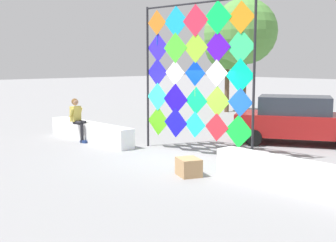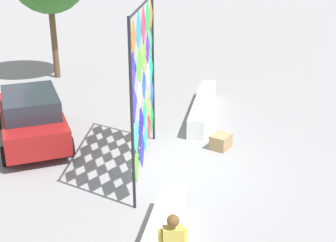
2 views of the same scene
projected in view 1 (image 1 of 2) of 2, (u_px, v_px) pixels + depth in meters
ground at (177, 159)px, 12.52m from camera, size 120.00×120.00×0.00m
plaza_ledge_left at (90, 132)px, 15.30m from camera, size 4.34×0.54×0.65m
plaza_ledge_right at (303, 177)px, 9.30m from camera, size 4.34×0.54×0.65m
kite_display_rack at (196, 70)px, 12.83m from camera, size 3.98×0.44×4.46m
seated_vendor at (78, 116)px, 15.12m from camera, size 0.70×0.55×1.50m
parked_car at (298, 120)px, 14.81m from camera, size 4.46×3.64×1.60m
cardboard_box_large at (189, 167)px, 10.64m from camera, size 0.74×0.68×0.43m
tree_broadleaf at (226, 46)px, 24.02m from camera, size 2.69×2.48×4.82m
tree_far_right at (240, 33)px, 20.20m from camera, size 3.49×3.00×5.63m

